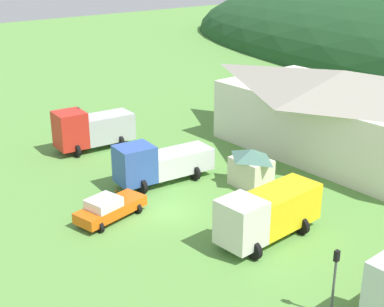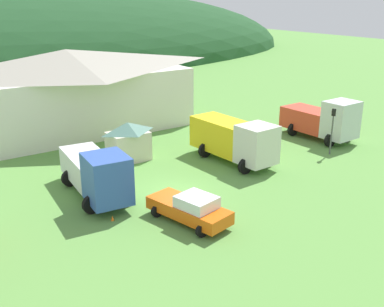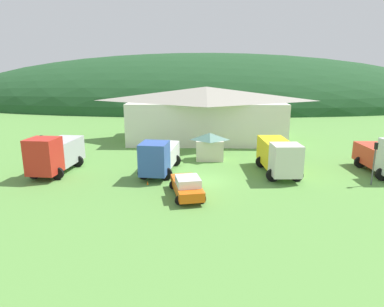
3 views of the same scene
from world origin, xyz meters
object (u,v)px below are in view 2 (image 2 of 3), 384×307
flatbed_truck_yellow (235,139)px  traffic_cone_near_pickup (113,221)px  box_truck_blue (97,173)px  tow_truck_silver (323,119)px  depot_building (69,89)px  play_shed_cream (128,141)px  traffic_light_east (332,126)px  traffic_cone_mid_row (204,157)px  service_pickup_orange (190,208)px

flatbed_truck_yellow → traffic_cone_near_pickup: bearing=-76.4°
flatbed_truck_yellow → traffic_cone_near_pickup: (-11.57, -3.42, -1.78)m
box_truck_blue → tow_truck_silver: size_ratio=1.17×
depot_building → play_shed_cream: (0.26, -10.68, -2.19)m
traffic_light_east → traffic_cone_mid_row: 10.07m
box_truck_blue → traffic_cone_near_pickup: bearing=-5.2°
traffic_light_east → traffic_cone_mid_row: (-8.38, 5.12, -2.25)m
play_shed_cream → tow_truck_silver: (15.90, -4.89, 0.25)m
depot_building → traffic_cone_near_pickup: size_ratio=36.16×
depot_building → traffic_light_east: size_ratio=5.95×
depot_building → traffic_cone_mid_row: bearing=-68.7°
traffic_cone_near_pickup → service_pickup_orange: bearing=-37.4°
traffic_cone_near_pickup → traffic_cone_mid_row: 11.74m
depot_building → service_pickup_orange: depot_building is taller
flatbed_truck_yellow → tow_truck_silver: 9.72m
depot_building → box_truck_blue: depot_building is taller
flatbed_truck_yellow → play_shed_cream: bearing=-130.9°
box_truck_blue → service_pickup_orange: (2.77, -5.88, -0.82)m
traffic_cone_near_pickup → traffic_cone_mid_row: traffic_cone_near_pickup is taller
depot_building → flatbed_truck_yellow: (6.44, -15.52, -1.91)m
play_shed_cream → traffic_light_east: (13.34, -7.83, 0.75)m
traffic_light_east → traffic_cone_near_pickup: bearing=-178.7°
play_shed_cream → service_pickup_orange: bearing=-100.3°
box_truck_blue → traffic_cone_near_pickup: size_ratio=13.06×
service_pickup_orange → tow_truck_silver: bearing=96.4°
service_pickup_orange → traffic_light_east: size_ratio=1.44×
service_pickup_orange → traffic_cone_near_pickup: size_ratio=8.72×
tow_truck_silver → depot_building: bearing=-135.5°
tow_truck_silver → traffic_cone_mid_row: bearing=-102.8°
play_shed_cream → traffic_cone_mid_row: 5.84m
traffic_light_east → flatbed_truck_yellow: bearing=157.4°
traffic_cone_mid_row → depot_building: bearing=111.3°
traffic_cone_near_pickup → traffic_cone_mid_row: bearing=28.2°
service_pickup_orange → traffic_cone_mid_row: size_ratio=11.02×
play_shed_cream → traffic_light_east: bearing=-30.4°
traffic_cone_near_pickup → traffic_light_east: bearing=1.3°
box_truck_blue → traffic_cone_mid_row: bearing=109.2°
service_pickup_orange → traffic_cone_near_pickup: (-3.41, 2.61, -0.83)m
tow_truck_silver → flatbed_truck_yellow: bearing=-91.8°
traffic_cone_near_pickup → depot_building: bearing=74.8°
traffic_cone_near_pickup → traffic_cone_mid_row: size_ratio=1.26×
box_truck_blue → service_pickup_orange: 6.55m
traffic_light_east → traffic_cone_near_pickup: (-18.73, -0.43, -2.25)m
play_shed_cream → traffic_light_east: traffic_light_east is taller
tow_truck_silver → traffic_cone_near_pickup: 21.63m
play_shed_cream → flatbed_truck_yellow: (6.18, -4.84, 0.28)m
traffic_cone_near_pickup → traffic_cone_mid_row: (10.35, 5.55, 0.00)m
box_truck_blue → tow_truck_silver: (20.64, 0.10, 0.10)m
service_pickup_orange → traffic_cone_near_pickup: 4.38m
flatbed_truck_yellow → traffic_light_east: bearing=64.5°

